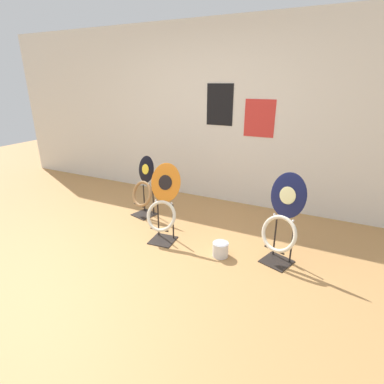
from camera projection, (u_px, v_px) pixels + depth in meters
ground_plane at (121, 274)px, 2.95m from camera, size 14.00×14.00×0.00m
wall_back at (214, 116)px, 4.44m from camera, size 8.00×0.07×2.60m
toilet_seat_display_jazz_black at (144, 189)px, 4.13m from camera, size 0.40×0.34×0.84m
toilet_seat_display_navy_moon at (282, 223)px, 3.00m from camera, size 0.44×0.37×0.96m
toilet_seat_display_orange_sun at (163, 207)px, 3.45m from camera, size 0.40×0.37×0.91m
paint_can at (220, 249)px, 3.23m from camera, size 0.17×0.17×0.16m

